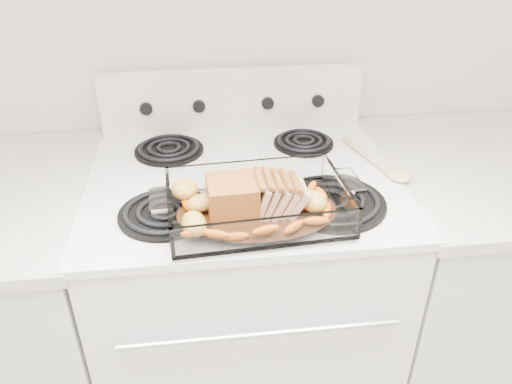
{
  "coord_description": "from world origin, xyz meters",
  "views": [
    {
      "loc": [
        -0.1,
        0.55,
        1.56
      ],
      "look_at": [
        0.01,
        1.48,
        0.99
      ],
      "focal_mm": 35.0,
      "sensor_mm": 36.0,
      "label": 1
    }
  ],
  "objects": [
    {
      "name": "pork_roast",
      "position": [
        -0.01,
        1.46,
        0.99
      ],
      "size": [
        0.21,
        0.1,
        0.08
      ],
      "rotation": [
        0.0,
        0.0,
        0.22
      ],
      "color": "brown",
      "rests_on": "baking_dish"
    },
    {
      "name": "roast_vegetables",
      "position": [
        0.01,
        1.49,
        0.97
      ],
      "size": [
        0.37,
        0.2,
        0.04
      ],
      "rotation": [
        0.0,
        0.0,
        0.05
      ],
      "color": "orange",
      "rests_on": "baking_dish"
    },
    {
      "name": "electric_range",
      "position": [
        0.0,
        1.66,
        0.48
      ],
      "size": [
        0.78,
        0.7,
        1.12
      ],
      "color": "white",
      "rests_on": "ground"
    },
    {
      "name": "wooden_spoon",
      "position": [
        0.37,
        1.65,
        0.95
      ],
      "size": [
        0.12,
        0.27,
        0.02
      ],
      "rotation": [
        0.0,
        0.0,
        0.27
      ],
      "color": "beige",
      "rests_on": "electric_range"
    },
    {
      "name": "counter_right",
      "position": [
        0.67,
        1.66,
        0.47
      ],
      "size": [
        0.58,
        0.68,
        0.93
      ],
      "color": "silver",
      "rests_on": "ground"
    },
    {
      "name": "baking_dish",
      "position": [
        0.01,
        1.46,
        0.96
      ],
      "size": [
        0.38,
        0.25,
        0.07
      ],
      "rotation": [
        0.0,
        0.0,
        0.06
      ],
      "color": "white",
      "rests_on": "electric_range"
    },
    {
      "name": "counter_left",
      "position": [
        -0.67,
        1.66,
        0.47
      ],
      "size": [
        0.58,
        0.68,
        0.93
      ],
      "color": "silver",
      "rests_on": "ground"
    }
  ]
}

